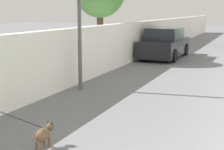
# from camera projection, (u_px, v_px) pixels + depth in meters

# --- Properties ---
(ground_plane) EXTENTS (80.00, 80.00, 0.00)m
(ground_plane) POSITION_uv_depth(u_px,v_px,m) (196.00, 63.00, 15.09)
(ground_plane) COLOR slate
(wall_left) EXTENTS (48.00, 0.30, 1.85)m
(wall_left) POSITION_uv_depth(u_px,v_px,m) (121.00, 45.00, 14.29)
(wall_left) COLOR silver
(wall_left) RESTS_ON ground
(dog) EXTENTS (1.27, 0.62, 1.06)m
(dog) POSITION_uv_depth(u_px,v_px,m) (43.00, 134.00, 5.74)
(dog) COLOR brown
(dog) RESTS_ON ground
(car_near) EXTENTS (4.28, 1.80, 1.54)m
(car_near) POSITION_uv_depth(u_px,v_px,m) (165.00, 44.00, 16.73)
(car_near) COLOR black
(car_near) RESTS_ON ground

